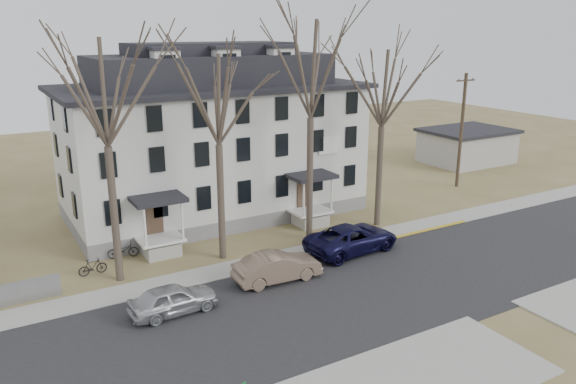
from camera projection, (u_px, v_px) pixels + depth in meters
ground at (399, 306)px, 27.30m from camera, size 120.00×120.00×0.00m
main_road at (373, 290)px, 28.96m from camera, size 120.00×10.00×0.04m
far_sidewalk at (311, 251)px, 33.94m from camera, size 120.00×2.00×0.08m
yellow_curb at (385, 241)px, 35.60m from camera, size 14.00×0.25×0.06m
boarding_house at (213, 140)px, 39.72m from camera, size 20.80×12.36×12.05m
distant_building at (467, 146)px, 55.94m from camera, size 8.50×6.50×3.35m
tree_far_left at (102, 85)px, 27.22m from camera, size 8.40×8.40×13.72m
tree_mid_left at (217, 93)px, 30.31m from camera, size 7.80×7.80×12.74m
tree_center at (311, 62)px, 32.78m from camera, size 9.00×9.00×14.70m
tree_mid_right at (383, 83)px, 35.85m from camera, size 7.80×7.80×12.74m
utility_pole_far at (461, 129)px, 46.44m from camera, size 2.00×0.28×9.50m
car_silver at (173, 300)px, 26.39m from camera, size 4.26×1.86×1.43m
car_tan at (277, 268)px, 29.76m from camera, size 4.80×1.85×1.56m
car_navy at (352, 239)px, 33.67m from camera, size 6.16×3.23×1.66m
bicycle_left at (123, 251)px, 32.81m from camera, size 1.87×0.97×0.94m
bicycle_right at (93, 267)px, 30.54m from camera, size 1.56×0.51×0.93m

